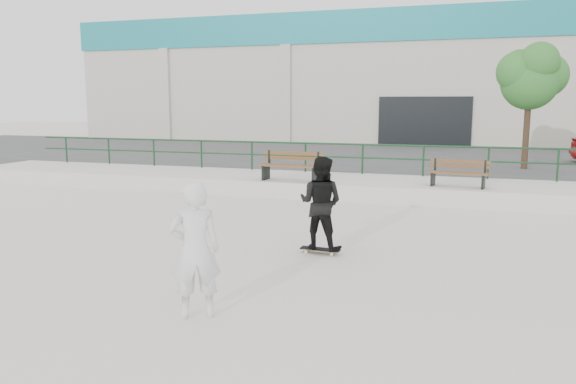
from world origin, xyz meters
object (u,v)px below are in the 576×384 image
(seated_skater, at_px, (195,250))
(bench_right, at_px, (458,173))
(standing_skater, at_px, (321,203))
(bench_left, at_px, (291,166))
(tree, at_px, (531,75))
(skateboard, at_px, (320,249))

(seated_skater, bearing_deg, bench_right, -137.48)
(standing_skater, height_order, seated_skater, standing_skater)
(bench_left, height_order, seated_skater, seated_skater)
(tree, bearing_deg, standing_skater, -111.61)
(tree, bearing_deg, bench_left, -142.13)
(tree, distance_m, standing_skater, 12.96)
(skateboard, distance_m, seated_skater, 3.87)
(skateboard, bearing_deg, bench_right, 71.96)
(bench_left, relative_size, bench_right, 1.15)
(tree, height_order, standing_skater, tree)
(standing_skater, bearing_deg, tree, -104.12)
(skateboard, distance_m, standing_skater, 0.92)
(bench_right, relative_size, tree, 0.39)
(bench_left, bearing_deg, standing_skater, -64.61)
(bench_left, xyz_separation_m, bench_right, (4.96, 0.25, -0.06))
(tree, bearing_deg, skateboard, -111.61)
(bench_left, xyz_separation_m, standing_skater, (2.54, -6.16, 0.05))
(bench_left, xyz_separation_m, tree, (7.20, 5.60, 2.90))
(bench_right, xyz_separation_m, tree, (2.24, 5.35, 2.96))
(bench_left, bearing_deg, bench_right, 5.79)
(standing_skater, relative_size, seated_skater, 0.96)
(seated_skater, bearing_deg, tree, -139.29)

